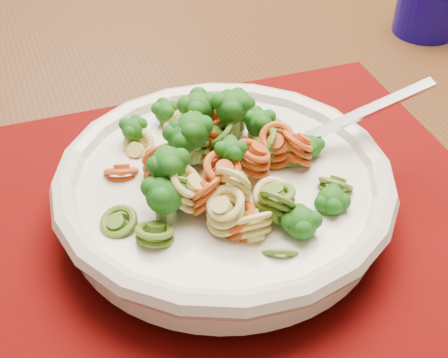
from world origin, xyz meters
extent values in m
cube|color=#4C2B19|center=(0.00, 0.00, 0.00)|extent=(4.00, 4.00, 0.01)
cube|color=#472814|center=(-0.02, -0.55, 0.69)|extent=(1.56, 1.21, 0.04)
cube|color=#472814|center=(0.49, -0.02, 0.33)|extent=(0.09, 0.09, 0.67)
cube|color=#540304|center=(0.00, -0.71, 0.71)|extent=(0.54, 0.46, 0.00)
cylinder|color=beige|center=(0.01, -0.71, 0.72)|extent=(0.11, 0.11, 0.01)
cylinder|color=beige|center=(0.01, -0.71, 0.74)|extent=(0.25, 0.25, 0.03)
torus|color=beige|center=(0.01, -0.71, 0.75)|extent=(0.27, 0.27, 0.02)
camera|label=1|loc=(-0.03, -1.08, 1.07)|focal=50.00mm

